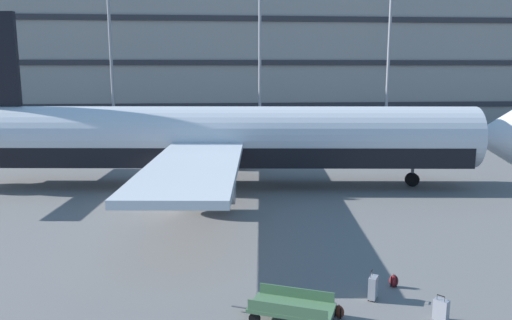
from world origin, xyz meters
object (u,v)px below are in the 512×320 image
object	(u,v)px
backpack_teal	(339,312)
baggage_cart	(292,308)
airliner	(220,140)
suitcase_silver	(373,287)
backpack_small	(394,281)
suitcase_red	(441,310)

from	to	relation	value
backpack_teal	baggage_cart	size ratio (longest dim) A/B	0.14
airliner	suitcase_silver	xyz separation A→B (m)	(4.96, -17.28, -2.68)
backpack_teal	backpack_small	size ratio (longest dim) A/B	0.92
backpack_small	airliner	bearing A→B (deg)	110.17
suitcase_red	backpack_teal	bearing A→B (deg)	170.78
backpack_teal	backpack_small	world-z (taller)	backpack_small
suitcase_red	suitcase_silver	bearing A→B (deg)	134.25
suitcase_red	backpack_small	world-z (taller)	suitcase_red
suitcase_silver	backpack_teal	bearing A→B (deg)	-141.31
airliner	suitcase_red	distance (m)	20.25
airliner	baggage_cart	bearing A→B (deg)	-83.94
airliner	suitcase_red	size ratio (longest dim) A/B	43.54
backpack_small	baggage_cart	xyz separation A→B (m)	(-4.05, -2.11, 0.20)
airliner	suitcase_silver	size ratio (longest dim) A/B	38.26
suitcase_silver	backpack_teal	size ratio (longest dim) A/B	2.16
airliner	backpack_teal	size ratio (longest dim) A/B	82.69
baggage_cart	backpack_teal	bearing A→B (deg)	1.40
suitcase_red	baggage_cart	world-z (taller)	suitcase_red
backpack_teal	backpack_small	distance (m)	3.26
backpack_teal	suitcase_red	bearing A→B (deg)	-9.22
backpack_small	baggage_cart	distance (m)	4.57
airliner	backpack_teal	distance (m)	19.00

